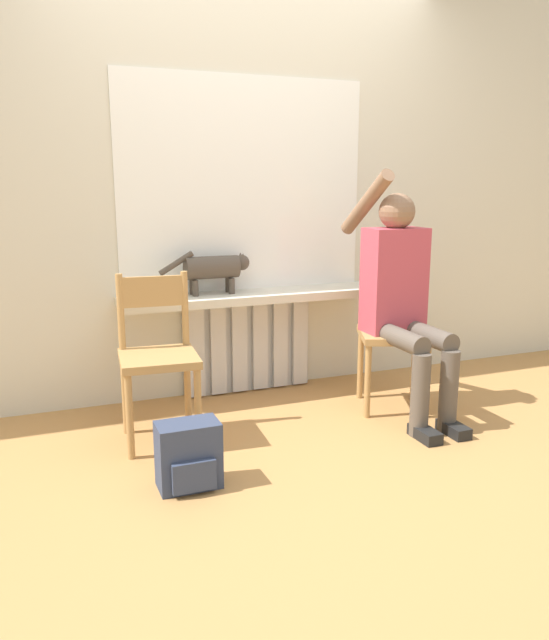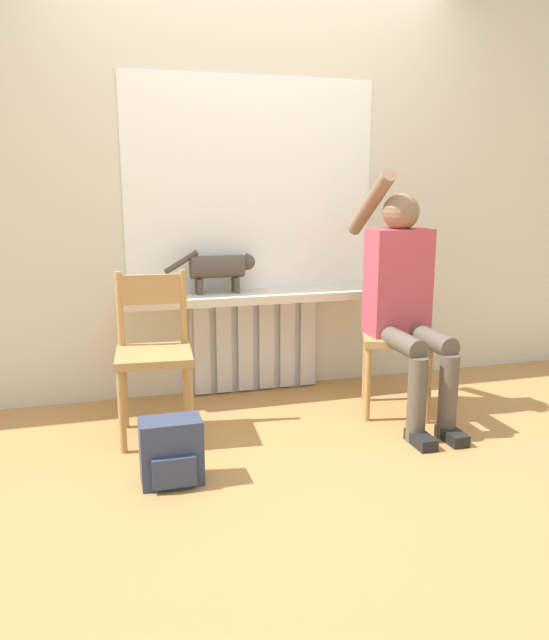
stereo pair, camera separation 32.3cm
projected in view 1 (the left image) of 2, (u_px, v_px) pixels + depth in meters
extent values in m
plane|color=#B27F47|center=(327.00, 462.00, 2.98)|extent=(12.00, 12.00, 0.00)
cube|color=beige|center=(242.00, 176.00, 3.81)|extent=(7.00, 0.06, 2.70)
cube|color=silver|center=(247.00, 344.00, 3.98)|extent=(0.83, 0.05, 0.61)
cube|color=silver|center=(196.00, 351.00, 3.81)|extent=(0.10, 0.03, 0.58)
cube|color=silver|center=(218.00, 349.00, 3.86)|extent=(0.10, 0.03, 0.58)
cube|color=silver|center=(239.00, 347.00, 3.91)|extent=(0.10, 0.03, 0.58)
cube|color=silver|center=(260.00, 345.00, 3.96)|extent=(0.10, 0.03, 0.58)
cube|color=silver|center=(280.00, 343.00, 4.01)|extent=(0.10, 0.03, 0.58)
cube|color=silver|center=(300.00, 341.00, 4.06)|extent=(0.10, 0.03, 0.58)
cube|color=beige|center=(253.00, 297.00, 3.80)|extent=(1.61, 0.31, 0.05)
cube|color=white|center=(244.00, 185.00, 3.79)|extent=(1.55, 0.01, 1.28)
cube|color=#B2844C|center=(159.00, 359.00, 3.13)|extent=(0.41, 0.41, 0.04)
cylinder|color=#B2844C|center=(130.00, 417.00, 2.98)|extent=(0.04, 0.04, 0.42)
cylinder|color=#B2844C|center=(198.00, 410.00, 3.07)|extent=(0.04, 0.04, 0.42)
cylinder|color=#B2844C|center=(125.00, 395.00, 3.29)|extent=(0.04, 0.04, 0.42)
cylinder|color=#B2844C|center=(188.00, 389.00, 3.38)|extent=(0.04, 0.04, 0.42)
cylinder|color=#B2844C|center=(121.00, 312.00, 3.19)|extent=(0.04, 0.04, 0.39)
cylinder|color=#B2844C|center=(185.00, 308.00, 3.29)|extent=(0.04, 0.04, 0.39)
cube|color=#B2844C|center=(152.00, 291.00, 3.22)|extent=(0.34, 0.05, 0.16)
cube|color=#B2844C|center=(394.00, 335.00, 3.62)|extent=(0.50, 0.50, 0.04)
cylinder|color=#B2844C|center=(368.00, 382.00, 3.51)|extent=(0.04, 0.04, 0.42)
cylinder|color=#B2844C|center=(426.00, 382.00, 3.51)|extent=(0.04, 0.04, 0.42)
cylinder|color=#B2844C|center=(360.00, 365.00, 3.83)|extent=(0.04, 0.04, 0.42)
cylinder|color=#B2844C|center=(414.00, 365.00, 3.83)|extent=(0.04, 0.04, 0.42)
cylinder|color=#B2844C|center=(363.00, 293.00, 3.74)|extent=(0.04, 0.04, 0.39)
cylinder|color=#B2844C|center=(418.00, 293.00, 3.73)|extent=(0.04, 0.04, 0.39)
cube|color=#B2844C|center=(391.00, 277.00, 3.71)|extent=(0.33, 0.15, 0.16)
cylinder|color=brown|center=(399.00, 338.00, 3.40)|extent=(0.11, 0.44, 0.11)
cylinder|color=brown|center=(427.00, 335.00, 3.46)|extent=(0.11, 0.44, 0.11)
cylinder|color=brown|center=(420.00, 395.00, 3.26)|extent=(0.10, 0.10, 0.45)
cylinder|color=brown|center=(449.00, 391.00, 3.32)|extent=(0.10, 0.10, 0.45)
cube|color=black|center=(425.00, 434.00, 3.24)|extent=(0.09, 0.20, 0.06)
cube|color=black|center=(453.00, 429.00, 3.31)|extent=(0.09, 0.20, 0.06)
cube|color=#B74251|center=(394.00, 280.00, 3.57)|extent=(0.34, 0.20, 0.60)
sphere|color=#846047|center=(397.00, 211.00, 3.49)|extent=(0.20, 0.20, 0.20)
cylinder|color=#846047|center=(366.00, 203.00, 3.56)|extent=(0.08, 0.50, 0.38)
cylinder|color=#B74251|center=(420.00, 285.00, 3.59)|extent=(0.08, 0.08, 0.48)
cylinder|color=#4C4238|center=(212.00, 267.00, 3.70)|extent=(0.32, 0.13, 0.13)
sphere|color=#4C4238|center=(242.00, 263.00, 3.77)|extent=(0.09, 0.09, 0.09)
cone|color=#4C4238|center=(243.00, 256.00, 3.74)|extent=(0.03, 0.03, 0.03)
cone|color=#4C4238|center=(240.00, 255.00, 3.78)|extent=(0.03, 0.03, 0.03)
cylinder|color=#4C4238|center=(232.00, 286.00, 3.74)|extent=(0.04, 0.04, 0.09)
cylinder|color=#4C4238|center=(228.00, 284.00, 3.80)|extent=(0.04, 0.04, 0.09)
cylinder|color=#4C4238|center=(195.00, 288.00, 3.66)|extent=(0.04, 0.04, 0.09)
cylinder|color=#4C4238|center=(193.00, 287.00, 3.72)|extent=(0.04, 0.04, 0.09)
cylinder|color=#4C4238|center=(176.00, 263.00, 3.62)|extent=(0.21, 0.03, 0.14)
cube|color=#333D56|center=(188.00, 455.00, 2.72)|extent=(0.27, 0.16, 0.30)
cube|color=#333D56|center=(194.00, 477.00, 2.65)|extent=(0.19, 0.03, 0.13)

